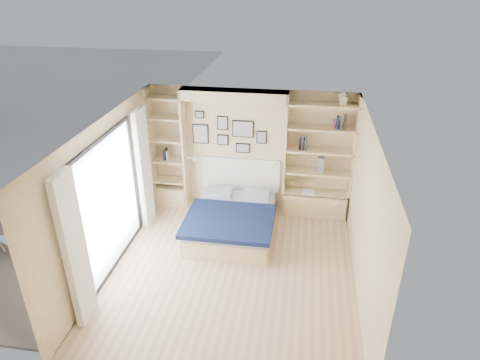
# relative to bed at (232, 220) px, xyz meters

# --- Properties ---
(ground) EXTENTS (4.50, 4.50, 0.00)m
(ground) POSITION_rel_bed_xyz_m (0.19, -1.18, -0.26)
(ground) COLOR tan
(ground) RESTS_ON ground
(room_shell) EXTENTS (4.50, 4.50, 4.50)m
(room_shell) POSITION_rel_bed_xyz_m (-0.19, 0.34, 0.81)
(room_shell) COLOR beige
(room_shell) RESTS_ON ground
(bed) EXTENTS (1.60, 2.05, 1.07)m
(bed) POSITION_rel_bed_xyz_m (0.00, 0.00, 0.00)
(bed) COLOR beige
(bed) RESTS_ON ground
(photo_gallery) EXTENTS (1.48, 0.02, 0.82)m
(photo_gallery) POSITION_rel_bed_xyz_m (-0.26, 1.04, 1.34)
(photo_gallery) COLOR black
(photo_gallery) RESTS_ON ground
(reading_lamps) EXTENTS (1.92, 0.12, 0.15)m
(reading_lamps) POSITION_rel_bed_xyz_m (-0.11, 0.82, 0.84)
(reading_lamps) COLOR silver
(reading_lamps) RESTS_ON ground
(shelf_decor) EXTENTS (3.53, 0.23, 2.03)m
(shelf_decor) POSITION_rel_bed_xyz_m (1.29, 0.89, 1.43)
(shelf_decor) COLOR #A51E1E
(shelf_decor) RESTS_ON ground
(deck) EXTENTS (3.20, 4.00, 0.05)m
(deck) POSITION_rel_bed_xyz_m (-3.41, -1.18, -0.26)
(deck) COLOR brown
(deck) RESTS_ON ground
(deck_chair) EXTENTS (0.74, 0.94, 0.83)m
(deck_chair) POSITION_rel_bed_xyz_m (-3.53, -1.01, 0.13)
(deck_chair) COLOR tan
(deck_chair) RESTS_ON ground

